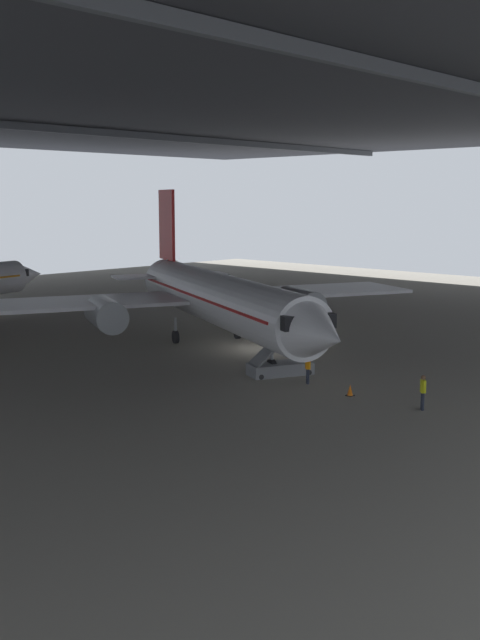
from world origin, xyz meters
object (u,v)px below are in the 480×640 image
(crew_worker_by_stairs, at_px, (308,367))
(traffic_cone_orange, at_px, (350,390))
(airplane_main, at_px, (216,298))
(crew_worker_near_nose, at_px, (423,390))
(boarding_stairs, at_px, (281,362))

(crew_worker_by_stairs, bearing_deg, traffic_cone_orange, -98.87)
(airplane_main, distance_m, crew_worker_near_nose, 19.10)
(boarding_stairs, distance_m, crew_worker_near_nose, 9.68)
(boarding_stairs, relative_size, crew_worker_near_nose, 2.64)
(crew_worker_near_nose, bearing_deg, crew_worker_by_stairs, 88.11)
(crew_worker_near_nose, xyz_separation_m, crew_worker_by_stairs, (0.24, 7.17, -0.03))
(crew_worker_near_nose, distance_m, crew_worker_by_stairs, 7.17)
(crew_worker_near_nose, relative_size, crew_worker_by_stairs, 1.02)
(crew_worker_by_stairs, distance_m, traffic_cone_orange, 3.26)
(boarding_stairs, relative_size, traffic_cone_orange, 7.51)
(boarding_stairs, distance_m, crew_worker_by_stairs, 2.57)
(airplane_main, xyz_separation_m, crew_worker_near_nose, (-4.34, -18.45, -2.34))
(airplane_main, relative_size, boarding_stairs, 7.13)
(traffic_cone_orange, bearing_deg, crew_worker_near_nose, -86.34)
(boarding_stairs, height_order, traffic_cone_orange, boarding_stairs)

